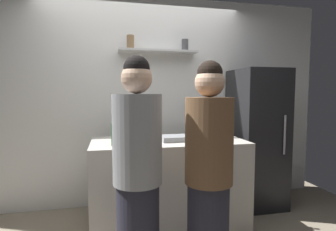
# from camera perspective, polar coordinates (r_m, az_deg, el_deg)

# --- Properties ---
(back_wall_assembly) EXTENTS (4.80, 0.32, 2.60)m
(back_wall_assembly) POSITION_cam_1_polar(r_m,az_deg,el_deg) (3.44, -5.48, 3.05)
(back_wall_assembly) COLOR white
(back_wall_assembly) RESTS_ON ground
(refrigerator) EXTENTS (0.57, 0.67, 1.69)m
(refrigerator) POSITION_cam_1_polar(r_m,az_deg,el_deg) (3.55, 18.26, -4.53)
(refrigerator) COLOR black
(refrigerator) RESTS_ON ground
(counter) EXTENTS (1.53, 0.75, 0.93)m
(counter) POSITION_cam_1_polar(r_m,az_deg,el_deg) (2.86, 0.00, -14.41)
(counter) COLOR #B7B2A8
(counter) RESTS_ON ground
(baking_pan) EXTENTS (0.34, 0.24, 0.05)m
(baking_pan) POSITION_cam_1_polar(r_m,az_deg,el_deg) (2.70, 2.12, -4.82)
(baking_pan) COLOR gray
(baking_pan) RESTS_ON counter
(utensil_holder) EXTENTS (0.11, 0.11, 0.22)m
(utensil_holder) POSITION_cam_1_polar(r_m,az_deg,el_deg) (2.93, 7.57, -3.51)
(utensil_holder) COLOR #B2B2B7
(utensil_holder) RESTS_ON counter
(wine_bottle_dark_glass) EXTENTS (0.07, 0.07, 0.29)m
(wine_bottle_dark_glass) POSITION_cam_1_polar(r_m,az_deg,el_deg) (2.94, 11.71, -2.49)
(wine_bottle_dark_glass) COLOR black
(wine_bottle_dark_glass) RESTS_ON counter
(wine_bottle_amber_glass) EXTENTS (0.07, 0.07, 0.31)m
(wine_bottle_amber_glass) POSITION_cam_1_polar(r_m,az_deg,el_deg) (2.67, -10.35, -3.02)
(wine_bottle_amber_glass) COLOR #472814
(wine_bottle_amber_glass) RESTS_ON counter
(wine_bottle_green_glass) EXTENTS (0.08, 0.08, 0.31)m
(wine_bottle_green_glass) POSITION_cam_1_polar(r_m,az_deg,el_deg) (2.48, -11.13, -3.71)
(wine_bottle_green_glass) COLOR #19471E
(wine_bottle_green_glass) RESTS_ON counter
(water_bottle_plastic) EXTENTS (0.09, 0.09, 0.21)m
(water_bottle_plastic) POSITION_cam_1_polar(r_m,az_deg,el_deg) (2.85, -8.47, -3.08)
(water_bottle_plastic) COLOR silver
(water_bottle_plastic) RESTS_ON counter
(person_brown_jacket) EXTENTS (0.34, 0.34, 1.63)m
(person_brown_jacket) POSITION_cam_1_polar(r_m,az_deg,el_deg) (1.98, 8.61, -12.96)
(person_brown_jacket) COLOR #262633
(person_brown_jacket) RESTS_ON ground
(person_grey_hoodie) EXTENTS (0.34, 0.34, 1.66)m
(person_grey_hoodie) POSITION_cam_1_polar(r_m,az_deg,el_deg) (1.92, -6.47, -12.97)
(person_grey_hoodie) COLOR #262633
(person_grey_hoodie) RESTS_ON ground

